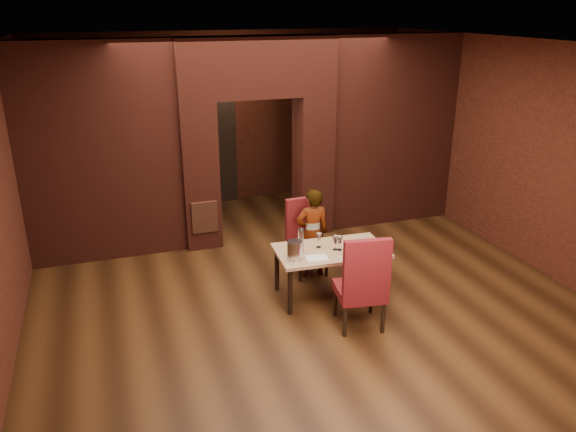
{
  "coord_description": "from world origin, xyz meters",
  "views": [
    {
      "loc": [
        -2.34,
        -6.37,
        3.65
      ],
      "look_at": [
        -0.17,
        0.0,
        1.09
      ],
      "focal_mm": 35.0,
      "sensor_mm": 36.0,
      "label": 1
    }
  ],
  "objects_px": {
    "water_bottle": "(301,240)",
    "potted_plant": "(357,248)",
    "wine_glass_a": "(319,240)",
    "wine_bucket": "(295,250)",
    "wine_glass_b": "(335,243)",
    "dining_table": "(330,272)",
    "person_seated": "(312,233)",
    "wine_glass_c": "(340,243)",
    "chair_near": "(360,279)",
    "chair_far": "(308,238)"
  },
  "relations": [
    {
      "from": "wine_glass_b",
      "to": "wine_glass_c",
      "type": "xyz_separation_m",
      "value": [
        0.05,
        -0.03,
        -0.0
      ]
    },
    {
      "from": "wine_glass_b",
      "to": "wine_glass_c",
      "type": "bearing_deg",
      "value": -28.04
    },
    {
      "from": "chair_far",
      "to": "wine_glass_c",
      "type": "xyz_separation_m",
      "value": [
        0.14,
        -0.78,
        0.22
      ]
    },
    {
      "from": "potted_plant",
      "to": "wine_glass_b",
      "type": "bearing_deg",
      "value": -129.83
    },
    {
      "from": "wine_glass_c",
      "to": "potted_plant",
      "type": "height_order",
      "value": "wine_glass_c"
    },
    {
      "from": "person_seated",
      "to": "potted_plant",
      "type": "relative_size",
      "value": 3.5
    },
    {
      "from": "chair_near",
      "to": "water_bottle",
      "type": "relative_size",
      "value": 3.76
    },
    {
      "from": "wine_bucket",
      "to": "water_bottle",
      "type": "relative_size",
      "value": 0.75
    },
    {
      "from": "wine_glass_a",
      "to": "wine_glass_b",
      "type": "distance_m",
      "value": 0.22
    },
    {
      "from": "wine_glass_b",
      "to": "potted_plant",
      "type": "xyz_separation_m",
      "value": [
        0.77,
        0.92,
        -0.58
      ]
    },
    {
      "from": "person_seated",
      "to": "wine_glass_a",
      "type": "bearing_deg",
      "value": 80.99
    },
    {
      "from": "wine_glass_b",
      "to": "wine_bucket",
      "type": "relative_size",
      "value": 0.8
    },
    {
      "from": "wine_glass_a",
      "to": "water_bottle",
      "type": "xyz_separation_m",
      "value": [
        -0.26,
        -0.04,
        0.06
      ]
    },
    {
      "from": "dining_table",
      "to": "wine_glass_c",
      "type": "distance_m",
      "value": 0.44
    },
    {
      "from": "chair_near",
      "to": "person_seated",
      "type": "distance_m",
      "value": 1.43
    },
    {
      "from": "dining_table",
      "to": "potted_plant",
      "type": "height_order",
      "value": "dining_table"
    },
    {
      "from": "wine_bucket",
      "to": "water_bottle",
      "type": "height_order",
      "value": "water_bottle"
    },
    {
      "from": "wine_glass_a",
      "to": "water_bottle",
      "type": "height_order",
      "value": "water_bottle"
    },
    {
      "from": "chair_far",
      "to": "potted_plant",
      "type": "distance_m",
      "value": 0.94
    },
    {
      "from": "person_seated",
      "to": "wine_bucket",
      "type": "xyz_separation_m",
      "value": [
        -0.53,
        -0.77,
        0.14
      ]
    },
    {
      "from": "chair_near",
      "to": "wine_glass_a",
      "type": "relative_size",
      "value": 6.19
    },
    {
      "from": "wine_glass_a",
      "to": "wine_glass_b",
      "type": "bearing_deg",
      "value": -38.97
    },
    {
      "from": "chair_near",
      "to": "potted_plant",
      "type": "xyz_separation_m",
      "value": [
        0.77,
        1.67,
        -0.42
      ]
    },
    {
      "from": "person_seated",
      "to": "wine_glass_a",
      "type": "xyz_separation_m",
      "value": [
        -0.12,
        -0.53,
        0.12
      ]
    },
    {
      "from": "wine_bucket",
      "to": "chair_near",
      "type": "bearing_deg",
      "value": -47.96
    },
    {
      "from": "person_seated",
      "to": "water_bottle",
      "type": "xyz_separation_m",
      "value": [
        -0.38,
        -0.57,
        0.19
      ]
    },
    {
      "from": "dining_table",
      "to": "person_seated",
      "type": "relative_size",
      "value": 1.11
    },
    {
      "from": "wine_glass_c",
      "to": "water_bottle",
      "type": "xyz_separation_m",
      "value": [
        -0.49,
        0.13,
        0.07
      ]
    },
    {
      "from": "wine_glass_b",
      "to": "wine_bucket",
      "type": "bearing_deg",
      "value": -170.35
    },
    {
      "from": "wine_glass_a",
      "to": "wine_bucket",
      "type": "bearing_deg",
      "value": -150.01
    },
    {
      "from": "wine_glass_a",
      "to": "water_bottle",
      "type": "distance_m",
      "value": 0.27
    },
    {
      "from": "dining_table",
      "to": "wine_glass_a",
      "type": "xyz_separation_m",
      "value": [
        -0.13,
        0.11,
        0.43
      ]
    },
    {
      "from": "wine_glass_c",
      "to": "potted_plant",
      "type": "distance_m",
      "value": 1.32
    },
    {
      "from": "dining_table",
      "to": "water_bottle",
      "type": "bearing_deg",
      "value": 172.99
    },
    {
      "from": "person_seated",
      "to": "wine_glass_c",
      "type": "height_order",
      "value": "person_seated"
    },
    {
      "from": "dining_table",
      "to": "chair_far",
      "type": "relative_size",
      "value": 1.32
    },
    {
      "from": "chair_near",
      "to": "wine_glass_c",
      "type": "bearing_deg",
      "value": -84.77
    },
    {
      "from": "water_bottle",
      "to": "potted_plant",
      "type": "xyz_separation_m",
      "value": [
        1.2,
        0.82,
        -0.64
      ]
    },
    {
      "from": "dining_table",
      "to": "chair_near",
      "type": "distance_m",
      "value": 0.83
    },
    {
      "from": "water_bottle",
      "to": "potted_plant",
      "type": "height_order",
      "value": "water_bottle"
    },
    {
      "from": "chair_near",
      "to": "wine_bucket",
      "type": "height_order",
      "value": "chair_near"
    },
    {
      "from": "wine_glass_c",
      "to": "person_seated",
      "type": "bearing_deg",
      "value": 98.61
    },
    {
      "from": "potted_plant",
      "to": "wine_glass_c",
      "type": "bearing_deg",
      "value": -127.14
    },
    {
      "from": "person_seated",
      "to": "potted_plant",
      "type": "distance_m",
      "value": 0.97
    },
    {
      "from": "dining_table",
      "to": "wine_glass_a",
      "type": "bearing_deg",
      "value": 142.11
    },
    {
      "from": "wine_glass_a",
      "to": "wine_bucket",
      "type": "distance_m",
      "value": 0.48
    },
    {
      "from": "wine_glass_a",
      "to": "water_bottle",
      "type": "relative_size",
      "value": 0.61
    },
    {
      "from": "wine_glass_b",
      "to": "wine_glass_c",
      "type": "distance_m",
      "value": 0.06
    },
    {
      "from": "wine_glass_b",
      "to": "chair_near",
      "type": "bearing_deg",
      "value": -90.09
    },
    {
      "from": "dining_table",
      "to": "person_seated",
      "type": "distance_m",
      "value": 0.71
    }
  ]
}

